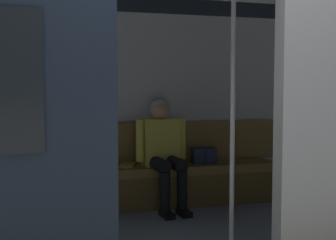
{
  "coord_description": "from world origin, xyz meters",
  "views": [
    {
      "loc": [
        0.88,
        2.51,
        1.25
      ],
      "look_at": [
        -0.11,
        -1.13,
        0.99
      ],
      "focal_mm": 47.23,
      "sensor_mm": 36.0,
      "label": 1
    }
  ],
  "objects": [
    {
      "name": "grab_pole_far",
      "position": [
        -0.45,
        -0.55,
        1.03
      ],
      "size": [
        0.04,
        0.04,
        2.07
      ],
      "primitive_type": "cylinder",
      "color": "silver",
      "rests_on": "ground_plane"
    },
    {
      "name": "train_car",
      "position": [
        0.07,
        -1.1,
        1.45
      ],
      "size": [
        6.4,
        2.51,
        2.21
      ],
      "color": "#ADAFB5",
      "rests_on": "ground_plane"
    },
    {
      "name": "grab_pole_door",
      "position": [
        0.45,
        -0.47,
        1.03
      ],
      "size": [
        0.04,
        0.04,
        2.07
      ],
      "primitive_type": "cylinder",
      "color": "silver",
      "rests_on": "ground_plane"
    },
    {
      "name": "bench_seat",
      "position": [
        0.0,
        -2.0,
        0.34
      ],
      "size": [
        3.13,
        0.44,
        0.44
      ],
      "color": "olive",
      "rests_on": "ground_plane"
    },
    {
      "name": "book",
      "position": [
        0.09,
        -2.05,
        0.45
      ],
      "size": [
        0.22,
        0.26,
        0.03
      ],
      "primitive_type": "cube",
      "rotation": [
        0.0,
        0.0,
        -0.36
      ],
      "color": "gold",
      "rests_on": "bench_seat"
    },
    {
      "name": "person_seated",
      "position": [
        -0.27,
        -1.95,
        0.66
      ],
      "size": [
        0.55,
        0.7,
        1.17
      ],
      "color": "#D8CC4C",
      "rests_on": "ground_plane"
    },
    {
      "name": "handbag",
      "position": [
        -0.76,
        -2.03,
        0.52
      ],
      "size": [
        0.26,
        0.15,
        0.17
      ],
      "color": "#262D4C",
      "rests_on": "bench_seat"
    }
  ]
}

